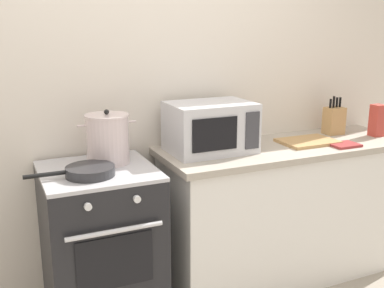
{
  "coord_description": "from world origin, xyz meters",
  "views": [
    {
      "loc": [
        -0.85,
        -1.76,
        1.66
      ],
      "look_at": [
        0.21,
        0.6,
        1.0
      ],
      "focal_mm": 43.15,
      "sensor_mm": 36.0,
      "label": 1
    }
  ],
  "objects_px": {
    "stove": "(102,247)",
    "knife_block": "(334,120)",
    "frying_pan": "(89,171)",
    "microwave": "(210,127)",
    "pasta_box": "(377,120)",
    "oven_mitt": "(344,145)",
    "stock_pot": "(108,139)",
    "cutting_board": "(308,141)"
  },
  "relations": [
    {
      "from": "stove",
      "to": "pasta_box",
      "type": "xyz_separation_m",
      "value": [
        1.94,
        -0.03,
        0.57
      ]
    },
    {
      "from": "stove",
      "to": "cutting_board",
      "type": "xyz_separation_m",
      "value": [
        1.38,
        0.0,
        0.47
      ]
    },
    {
      "from": "stove",
      "to": "stock_pot",
      "type": "height_order",
      "value": "stock_pot"
    },
    {
      "from": "microwave",
      "to": "pasta_box",
      "type": "bearing_deg",
      "value": -5.01
    },
    {
      "from": "pasta_box",
      "to": "oven_mitt",
      "type": "height_order",
      "value": "pasta_box"
    },
    {
      "from": "stove",
      "to": "microwave",
      "type": "height_order",
      "value": "microwave"
    },
    {
      "from": "stock_pot",
      "to": "microwave",
      "type": "relative_size",
      "value": 0.65
    },
    {
      "from": "stove",
      "to": "frying_pan",
      "type": "xyz_separation_m",
      "value": [
        -0.06,
        -0.1,
        0.48
      ]
    },
    {
      "from": "cutting_board",
      "to": "knife_block",
      "type": "distance_m",
      "value": 0.37
    },
    {
      "from": "knife_block",
      "to": "stove",
      "type": "bearing_deg",
      "value": -175.29
    },
    {
      "from": "pasta_box",
      "to": "knife_block",
      "type": "bearing_deg",
      "value": 143.49
    },
    {
      "from": "microwave",
      "to": "knife_block",
      "type": "bearing_deg",
      "value": 3.53
    },
    {
      "from": "frying_pan",
      "to": "oven_mitt",
      "type": "height_order",
      "value": "frying_pan"
    },
    {
      "from": "stove",
      "to": "oven_mitt",
      "type": "xyz_separation_m",
      "value": [
        1.55,
        -0.16,
        0.47
      ]
    },
    {
      "from": "microwave",
      "to": "stove",
      "type": "bearing_deg",
      "value": -173.65
    },
    {
      "from": "frying_pan",
      "to": "knife_block",
      "type": "relative_size",
      "value": 1.67
    },
    {
      "from": "cutting_board",
      "to": "knife_block",
      "type": "bearing_deg",
      "value": 23.04
    },
    {
      "from": "stove",
      "to": "knife_block",
      "type": "height_order",
      "value": "knife_block"
    },
    {
      "from": "frying_pan",
      "to": "knife_block",
      "type": "height_order",
      "value": "knife_block"
    },
    {
      "from": "knife_block",
      "to": "pasta_box",
      "type": "distance_m",
      "value": 0.29
    },
    {
      "from": "frying_pan",
      "to": "pasta_box",
      "type": "bearing_deg",
      "value": 1.97
    },
    {
      "from": "cutting_board",
      "to": "oven_mitt",
      "type": "bearing_deg",
      "value": -44.45
    },
    {
      "from": "knife_block",
      "to": "oven_mitt",
      "type": "distance_m",
      "value": 0.35
    },
    {
      "from": "microwave",
      "to": "cutting_board",
      "type": "distance_m",
      "value": 0.69
    },
    {
      "from": "pasta_box",
      "to": "oven_mitt",
      "type": "distance_m",
      "value": 0.43
    },
    {
      "from": "pasta_box",
      "to": "stove",
      "type": "bearing_deg",
      "value": 179.15
    },
    {
      "from": "stove",
      "to": "cutting_board",
      "type": "bearing_deg",
      "value": 0.05
    },
    {
      "from": "stove",
      "to": "frying_pan",
      "type": "distance_m",
      "value": 0.5
    },
    {
      "from": "stove",
      "to": "microwave",
      "type": "distance_m",
      "value": 0.94
    },
    {
      "from": "stock_pot",
      "to": "cutting_board",
      "type": "relative_size",
      "value": 0.9
    },
    {
      "from": "knife_block",
      "to": "pasta_box",
      "type": "xyz_separation_m",
      "value": [
        0.23,
        -0.17,
        0.01
      ]
    },
    {
      "from": "frying_pan",
      "to": "microwave",
      "type": "height_order",
      "value": "microwave"
    },
    {
      "from": "stock_pot",
      "to": "frying_pan",
      "type": "distance_m",
      "value": 0.27
    },
    {
      "from": "knife_block",
      "to": "pasta_box",
      "type": "bearing_deg",
      "value": -36.51
    },
    {
      "from": "stock_pot",
      "to": "oven_mitt",
      "type": "distance_m",
      "value": 1.49
    },
    {
      "from": "cutting_board",
      "to": "pasta_box",
      "type": "height_order",
      "value": "pasta_box"
    },
    {
      "from": "stove",
      "to": "cutting_board",
      "type": "distance_m",
      "value": 1.46
    },
    {
      "from": "stove",
      "to": "cutting_board",
      "type": "height_order",
      "value": "cutting_board"
    },
    {
      "from": "stock_pot",
      "to": "microwave",
      "type": "xyz_separation_m",
      "value": [
        0.63,
        -0.01,
        0.01
      ]
    },
    {
      "from": "microwave",
      "to": "frying_pan",
      "type": "bearing_deg",
      "value": -167.13
    },
    {
      "from": "knife_block",
      "to": "oven_mitt",
      "type": "height_order",
      "value": "knife_block"
    },
    {
      "from": "pasta_box",
      "to": "frying_pan",
      "type": "bearing_deg",
      "value": -178.03
    }
  ]
}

